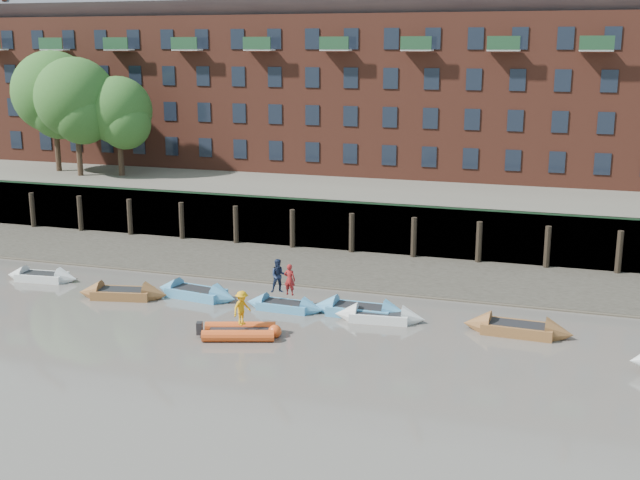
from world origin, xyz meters
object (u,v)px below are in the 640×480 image
at_px(rowboat_0, 42,277).
at_px(rowboat_1, 123,293).
at_px(person_rower_b, 279,276).
at_px(rowboat_3, 284,306).
at_px(rowboat_5, 379,316).
at_px(rowboat_6, 517,329).
at_px(person_rower_a, 290,279).
at_px(rowboat_2, 196,293).
at_px(rowboat_4, 360,310).
at_px(person_rib_crew, 242,308).
at_px(rib_tender, 242,331).

height_order(rowboat_0, rowboat_1, rowboat_1).
bearing_deg(person_rower_b, rowboat_3, -60.65).
bearing_deg(rowboat_5, rowboat_6, -4.61).
distance_m(rowboat_6, person_rower_b, 11.88).
bearing_deg(person_rower_a, rowboat_2, -1.69).
relative_size(rowboat_4, person_rib_crew, 3.08).
relative_size(rowboat_0, person_rib_crew, 2.75).
distance_m(rowboat_1, person_rower_a, 9.17).
distance_m(rowboat_2, person_rower_b, 4.95).
xyz_separation_m(rowboat_2, person_rower_b, (4.74, -0.22, 1.42)).
bearing_deg(person_rower_a, rowboat_4, -172.49).
xyz_separation_m(rowboat_1, rowboat_6, (20.17, 0.76, 0.01)).
bearing_deg(rowboat_1, rowboat_2, 7.33).
height_order(rowboat_2, rowboat_6, rowboat_6).
bearing_deg(person_rower_a, rowboat_6, -177.39).
height_order(rib_tender, person_rower_a, person_rower_a).
height_order(rowboat_0, rowboat_6, rowboat_6).
xyz_separation_m(rowboat_3, person_rib_crew, (-0.50, -4.16, 1.16)).
bearing_deg(rowboat_2, rib_tender, -36.51).
bearing_deg(rowboat_2, person_rower_a, 4.23).
distance_m(rowboat_0, rowboat_1, 6.24).
relative_size(rowboat_0, rowboat_1, 0.88).
xyz_separation_m(rowboat_2, person_rib_crew, (4.62, -4.64, 1.12)).
xyz_separation_m(rowboat_0, rowboat_5, (19.77, -0.84, 0.00)).
xyz_separation_m(rowboat_1, rowboat_5, (13.70, 0.60, -0.02)).
height_order(rowboat_6, person_rower_b, person_rower_b).
distance_m(rowboat_0, rowboat_3, 14.85).
relative_size(rowboat_1, person_rower_b, 2.86).
distance_m(rowboat_0, rib_tender, 15.17).
distance_m(rowboat_0, rowboat_4, 18.67).
relative_size(rowboat_2, rowboat_3, 1.20).
xyz_separation_m(rowboat_4, rowboat_6, (7.57, -0.34, 0.00)).
distance_m(person_rower_a, person_rib_crew, 4.29).
height_order(rowboat_4, person_rib_crew, person_rib_crew).
xyz_separation_m(rowboat_6, person_rower_b, (-11.79, 0.26, 1.41)).
height_order(rowboat_0, rowboat_4, rowboat_4).
height_order(rowboat_4, rowboat_6, rowboat_6).
xyz_separation_m(rowboat_5, person_rower_a, (-4.66, 0.22, 1.37)).
bearing_deg(rowboat_0, rowboat_4, -6.66).
height_order(rowboat_1, rowboat_6, rowboat_6).
bearing_deg(rowboat_2, rowboat_4, 7.89).
bearing_deg(person_rower_a, rib_tender, 82.91).
bearing_deg(person_rib_crew, rowboat_1, 88.41).
height_order(rowboat_1, rowboat_3, rowboat_1).
bearing_deg(rowboat_6, rowboat_3, -177.72).
xyz_separation_m(rowboat_3, rowboat_6, (11.41, 0.00, 0.04)).
xyz_separation_m(rowboat_1, rowboat_4, (12.60, 1.10, 0.01)).
bearing_deg(person_rower_a, person_rower_b, -14.63).
height_order(rowboat_0, rowboat_3, rowboat_0).
xyz_separation_m(rowboat_0, rowboat_2, (9.71, -0.19, 0.03)).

